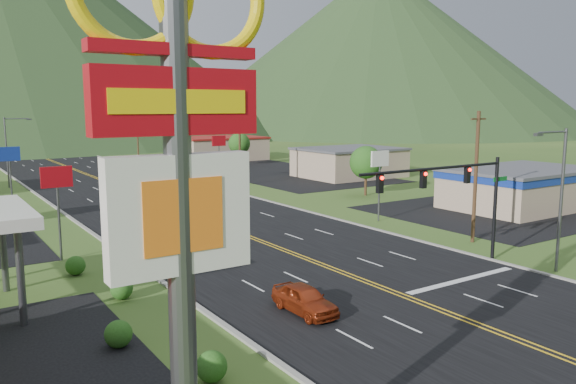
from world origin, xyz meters
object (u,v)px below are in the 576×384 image
streetlight_east (559,191)px  streetlight_west (9,147)px  traffic_signal (456,187)px  car_red_near (305,300)px  pylon_sign (178,154)px  car_dark_mid (158,208)px  car_red_far (160,182)px

streetlight_east → streetlight_west: bearing=110.9°
traffic_signal → car_red_near: size_ratio=3.15×
pylon_sign → streetlight_east: bearing=15.8°
car_dark_mid → streetlight_west: bearing=111.0°
streetlight_east → car_red_far: size_ratio=2.23×
streetlight_east → car_red_near: 17.96m
pylon_sign → car_red_far: (21.35, 57.75, -8.64)m
streetlight_west → car_dark_mid: bearing=-72.6°
pylon_sign → traffic_signal: pylon_sign is taller
car_red_far → streetlight_east: bearing=91.4°
traffic_signal → car_red_far: bearing=92.7°
streetlight_east → streetlight_west: size_ratio=1.00×
pylon_sign → traffic_signal: 26.67m
pylon_sign → traffic_signal: size_ratio=1.07×
car_red_far → traffic_signal: bearing=86.3°
streetlight_west → car_red_near: 57.61m
pylon_sign → streetlight_west: bearing=85.5°
pylon_sign → streetlight_east: size_ratio=1.56×
streetlight_east → car_red_far: 50.42m
car_red_near → car_dark_mid: size_ratio=0.83×
car_red_far → pylon_sign: bearing=63.3°
streetlight_west → car_red_far: streetlight_west is taller
traffic_signal → car_red_near: 13.34m
car_red_near → car_red_far: car_red_near is taller
car_red_near → pylon_sign: bearing=-136.0°
traffic_signal → car_red_near: (-12.46, -1.15, -4.62)m
traffic_signal → car_dark_mid: size_ratio=2.62×
car_red_near → car_red_far: size_ratio=1.03×
streetlight_east → car_red_near: bearing=170.6°
pylon_sign → traffic_signal: (23.48, 12.00, -3.97)m
pylon_sign → car_red_near: bearing=44.5°
pylon_sign → streetlight_west: pylon_sign is taller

